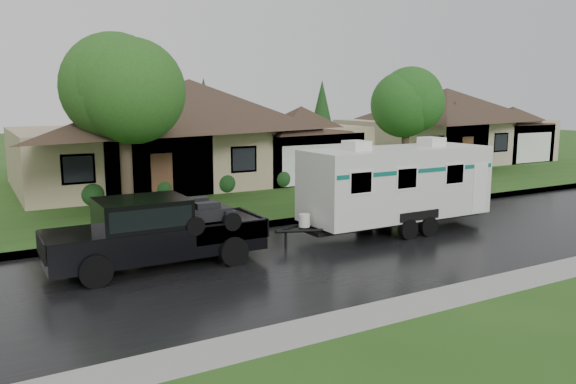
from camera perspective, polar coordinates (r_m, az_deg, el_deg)
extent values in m
plane|color=#274E18|center=(18.75, -0.60, -5.04)|extent=(140.00, 140.00, 0.00)
cube|color=black|center=(17.10, 2.70, -6.48)|extent=(140.00, 8.00, 0.01)
cube|color=gray|center=(20.67, -3.66, -3.47)|extent=(140.00, 0.50, 0.15)
cube|color=#274E18|center=(32.42, -13.69, 1.01)|extent=(140.00, 26.00, 0.15)
cube|color=tan|center=(31.90, -9.84, 3.86)|extent=(18.00, 10.00, 3.00)
pyramid|color=#33241C|center=(31.77, -10.05, 11.23)|extent=(19.44, 10.80, 2.60)
cube|color=tan|center=(31.55, 1.34, 3.66)|extent=(5.76, 4.00, 2.70)
cube|color=tan|center=(43.39, 15.63, 5.10)|extent=(14.00, 9.00, 3.00)
pyramid|color=#33241C|center=(43.29, 15.86, 10.12)|extent=(15.12, 9.72, 2.30)
cube|color=tan|center=(44.89, 21.69, 4.73)|extent=(4.48, 4.00, 2.70)
cylinder|color=#382B1E|center=(22.62, -16.05, 1.46)|extent=(0.45, 0.45, 3.08)
sphere|color=#306B22|center=(22.43, -16.44, 10.03)|extent=(4.25, 4.25, 4.25)
cylinder|color=#382B1E|center=(32.61, 11.79, 3.68)|extent=(0.42, 0.42, 2.73)
sphere|color=#286621|center=(32.46, 11.97, 8.94)|extent=(3.77, 3.77, 3.77)
sphere|color=#143814|center=(25.87, -19.32, -0.07)|extent=(1.00, 1.00, 1.00)
sphere|color=#143814|center=(26.60, -12.66, 0.49)|extent=(1.00, 1.00, 1.00)
sphere|color=#143814|center=(27.68, -6.43, 1.01)|extent=(1.00, 1.00, 1.00)
sphere|color=#143814|center=(29.07, -0.72, 1.47)|extent=(1.00, 1.00, 1.00)
sphere|color=#143814|center=(30.71, 4.42, 1.87)|extent=(1.00, 1.00, 1.00)
cube|color=black|center=(16.26, -13.14, -4.74)|extent=(5.98, 1.99, 0.86)
cube|color=black|center=(15.74, -20.86, -4.58)|extent=(1.59, 1.94, 0.35)
cube|color=black|center=(15.99, -14.61, -2.22)|extent=(2.39, 1.87, 0.90)
cube|color=black|center=(15.98, -14.62, -2.04)|extent=(2.19, 1.91, 0.55)
cube|color=black|center=(16.84, -6.99, -3.37)|extent=(2.19, 1.89, 0.06)
cylinder|color=black|center=(15.02, -18.97, -7.62)|extent=(0.84, 0.32, 0.84)
cylinder|color=black|center=(16.87, -20.26, -5.83)|extent=(0.84, 0.32, 0.84)
cylinder|color=black|center=(16.10, -5.58, -5.99)|extent=(0.84, 0.32, 0.84)
cylinder|color=black|center=(17.84, -8.18, -4.51)|extent=(0.84, 0.32, 0.84)
cube|color=silver|center=(20.27, 10.97, 0.99)|extent=(6.98, 2.39, 2.44)
cube|color=black|center=(20.51, 10.85, -2.80)|extent=(7.37, 1.20, 0.14)
cube|color=#0D5F55|center=(20.20, 11.02, 2.50)|extent=(6.84, 2.41, 0.14)
cube|color=white|center=(18.99, 6.98, 4.72)|extent=(0.70, 0.80, 0.32)
cube|color=white|center=(21.19, 14.36, 4.99)|extent=(0.70, 0.80, 0.32)
cylinder|color=black|center=(19.38, 12.10, -3.72)|extent=(0.70, 0.24, 0.70)
cylinder|color=black|center=(21.13, 7.84, -2.49)|extent=(0.70, 0.24, 0.70)
cylinder|color=black|center=(19.98, 14.02, -3.39)|extent=(0.70, 0.24, 0.70)
cylinder|color=black|center=(21.69, 9.72, -2.24)|extent=(0.70, 0.24, 0.70)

